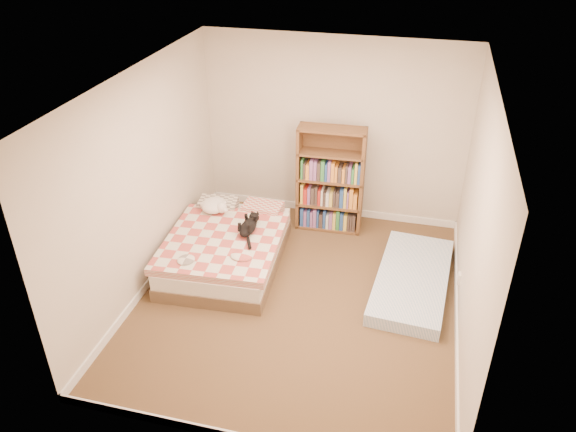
% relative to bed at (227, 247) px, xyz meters
% --- Properties ---
extents(room, '(3.51, 4.01, 2.51)m').
position_rel_bed_xyz_m(room, '(1.01, -0.48, 0.98)').
color(room, '#4E3221').
rests_on(room, ground).
extents(bed, '(1.43, 1.89, 0.49)m').
position_rel_bed_xyz_m(bed, '(0.00, 0.00, 0.00)').
color(bed, brown).
rests_on(bed, room).
extents(bookshelf, '(0.88, 0.32, 1.45)m').
position_rel_bed_xyz_m(bookshelf, '(1.06, 1.14, 0.32)').
color(bookshelf, '#51321B').
rests_on(bookshelf, room).
extents(floor_mattress, '(0.92, 1.81, 0.16)m').
position_rel_bed_xyz_m(floor_mattress, '(2.25, 0.06, -0.14)').
color(floor_mattress, '#7198BD').
rests_on(floor_mattress, room).
extents(black_cat, '(0.22, 0.67, 0.15)m').
position_rel_bed_xyz_m(black_cat, '(0.26, 0.10, 0.28)').
color(black_cat, black).
rests_on(black_cat, bed).
extents(white_dog, '(0.42, 0.44, 0.17)m').
position_rel_bed_xyz_m(white_dog, '(-0.31, 0.43, 0.30)').
color(white_dog, white).
rests_on(white_dog, bed).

